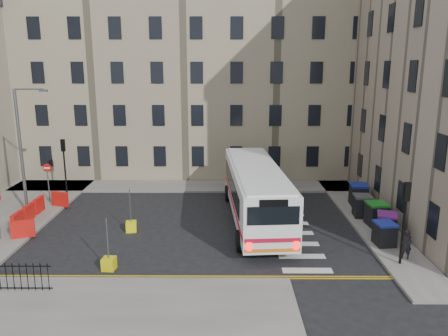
{
  "coord_description": "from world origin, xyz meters",
  "views": [
    {
      "loc": [
        0.11,
        -25.21,
        9.6
      ],
      "look_at": [
        -0.05,
        2.65,
        3.0
      ],
      "focal_mm": 35.0,
      "sensor_mm": 36.0,
      "label": 1
    }
  ],
  "objects_px": {
    "bollard_chevron": "(109,264)",
    "wheelie_bin_e": "(358,194)",
    "pedestrian": "(406,244)",
    "wheelie_bin_d": "(362,206)",
    "wheelie_bin_b": "(387,225)",
    "wheelie_bin_c": "(377,214)",
    "bollard_yellow": "(131,226)",
    "wheelie_bin_a": "(384,233)",
    "streetlamp": "(21,150)",
    "bus": "(255,190)"
  },
  "relations": [
    {
      "from": "wheelie_bin_c",
      "to": "wheelie_bin_d",
      "type": "height_order",
      "value": "wheelie_bin_c"
    },
    {
      "from": "bus",
      "to": "bollard_chevron",
      "type": "height_order",
      "value": "bus"
    },
    {
      "from": "wheelie_bin_b",
      "to": "bollard_chevron",
      "type": "distance_m",
      "value": 15.2
    },
    {
      "from": "bus",
      "to": "wheelie_bin_b",
      "type": "xyz_separation_m",
      "value": [
        7.22,
        -2.85,
        -1.16
      ]
    },
    {
      "from": "bus",
      "to": "wheelie_bin_d",
      "type": "bearing_deg",
      "value": 0.15
    },
    {
      "from": "bollard_chevron",
      "to": "wheelie_bin_c",
      "type": "bearing_deg",
      "value": 21.02
    },
    {
      "from": "wheelie_bin_b",
      "to": "wheelie_bin_e",
      "type": "height_order",
      "value": "wheelie_bin_e"
    },
    {
      "from": "wheelie_bin_d",
      "to": "bollard_chevron",
      "type": "relative_size",
      "value": 2.31
    },
    {
      "from": "wheelie_bin_e",
      "to": "wheelie_bin_d",
      "type": "bearing_deg",
      "value": -96.64
    },
    {
      "from": "wheelie_bin_e",
      "to": "bus",
      "type": "bearing_deg",
      "value": -154.44
    },
    {
      "from": "streetlamp",
      "to": "wheelie_bin_e",
      "type": "xyz_separation_m",
      "value": [
        22.25,
        1.72,
        -3.45
      ]
    },
    {
      "from": "bollard_yellow",
      "to": "bollard_chevron",
      "type": "bearing_deg",
      "value": -90.2
    },
    {
      "from": "bus",
      "to": "bollard_yellow",
      "type": "distance_m",
      "value": 7.84
    },
    {
      "from": "wheelie_bin_a",
      "to": "bollard_yellow",
      "type": "relative_size",
      "value": 2.11
    },
    {
      "from": "pedestrian",
      "to": "wheelie_bin_d",
      "type": "bearing_deg",
      "value": -82.77
    },
    {
      "from": "wheelie_bin_c",
      "to": "wheelie_bin_d",
      "type": "xyz_separation_m",
      "value": [
        -0.36,
        1.62,
        -0.02
      ]
    },
    {
      "from": "wheelie_bin_a",
      "to": "wheelie_bin_d",
      "type": "distance_m",
      "value": 4.55
    },
    {
      "from": "wheelie_bin_e",
      "to": "wheelie_bin_b",
      "type": "bearing_deg",
      "value": -86.89
    },
    {
      "from": "wheelie_bin_d",
      "to": "bollard_chevron",
      "type": "xyz_separation_m",
      "value": [
        -14.32,
        -7.26,
        -0.55
      ]
    },
    {
      "from": "wheelie_bin_a",
      "to": "bollard_yellow",
      "type": "bearing_deg",
      "value": 164.74
    },
    {
      "from": "streetlamp",
      "to": "wheelie_bin_d",
      "type": "relative_size",
      "value": 5.87
    },
    {
      "from": "wheelie_bin_a",
      "to": "bollard_yellow",
      "type": "xyz_separation_m",
      "value": [
        -14.12,
        2.23,
        -0.49
      ]
    },
    {
      "from": "bollard_chevron",
      "to": "wheelie_bin_e",
      "type": "bearing_deg",
      "value": 33.16
    },
    {
      "from": "wheelie_bin_b",
      "to": "wheelie_bin_e",
      "type": "xyz_separation_m",
      "value": [
        0.1,
        5.73,
        0.06
      ]
    },
    {
      "from": "wheelie_bin_b",
      "to": "wheelie_bin_c",
      "type": "relative_size",
      "value": 1.05
    },
    {
      "from": "wheelie_bin_c",
      "to": "pedestrian",
      "type": "bearing_deg",
      "value": -96.73
    },
    {
      "from": "wheelie_bin_b",
      "to": "wheelie_bin_d",
      "type": "relative_size",
      "value": 1.07
    },
    {
      "from": "pedestrian",
      "to": "wheelie_bin_e",
      "type": "bearing_deg",
      "value": -86.38
    },
    {
      "from": "streetlamp",
      "to": "wheelie_bin_a",
      "type": "xyz_separation_m",
      "value": [
        21.61,
        -5.21,
        -3.55
      ]
    },
    {
      "from": "wheelie_bin_d",
      "to": "streetlamp",
      "type": "bearing_deg",
      "value": -177.81
    },
    {
      "from": "wheelie_bin_d",
      "to": "bollard_chevron",
      "type": "distance_m",
      "value": 16.07
    },
    {
      "from": "wheelie_bin_b",
      "to": "bollard_chevron",
      "type": "xyz_separation_m",
      "value": [
        -14.67,
        -3.92,
        -0.53
      ]
    },
    {
      "from": "wheelie_bin_a",
      "to": "wheelie_bin_c",
      "type": "bearing_deg",
      "value": 73.11
    },
    {
      "from": "wheelie_bin_a",
      "to": "bollard_chevron",
      "type": "relative_size",
      "value": 2.11
    },
    {
      "from": "wheelie_bin_b",
      "to": "pedestrian",
      "type": "distance_m",
      "value": 2.96
    },
    {
      "from": "wheelie_bin_e",
      "to": "pedestrian",
      "type": "bearing_deg",
      "value": -87.23
    },
    {
      "from": "wheelie_bin_a",
      "to": "bollard_yellow",
      "type": "height_order",
      "value": "wheelie_bin_a"
    },
    {
      "from": "wheelie_bin_d",
      "to": "bollard_yellow",
      "type": "relative_size",
      "value": 2.31
    },
    {
      "from": "wheelie_bin_a",
      "to": "wheelie_bin_d",
      "type": "height_order",
      "value": "wheelie_bin_d"
    },
    {
      "from": "streetlamp",
      "to": "pedestrian",
      "type": "height_order",
      "value": "streetlamp"
    },
    {
      "from": "streetlamp",
      "to": "bollard_yellow",
      "type": "bearing_deg",
      "value": -21.69
    },
    {
      "from": "wheelie_bin_e",
      "to": "pedestrian",
      "type": "xyz_separation_m",
      "value": [
        -0.2,
        -8.68,
        0.04
      ]
    },
    {
      "from": "bollard_yellow",
      "to": "bollard_chevron",
      "type": "xyz_separation_m",
      "value": [
        -0.02,
        -4.95,
        0.0
      ]
    },
    {
      "from": "streetlamp",
      "to": "wheelie_bin_e",
      "type": "height_order",
      "value": "streetlamp"
    },
    {
      "from": "wheelie_bin_c",
      "to": "wheelie_bin_e",
      "type": "bearing_deg",
      "value": 83.36
    },
    {
      "from": "pedestrian",
      "to": "wheelie_bin_a",
      "type": "bearing_deg",
      "value": -71.11
    },
    {
      "from": "bus",
      "to": "bollard_yellow",
      "type": "xyz_separation_m",
      "value": [
        -7.43,
        -1.83,
        -1.69
      ]
    },
    {
      "from": "wheelie_bin_a",
      "to": "bollard_chevron",
      "type": "bearing_deg",
      "value": -175.4
    },
    {
      "from": "wheelie_bin_d",
      "to": "wheelie_bin_a",
      "type": "bearing_deg",
      "value": -88.38
    },
    {
      "from": "bus",
      "to": "wheelie_bin_a",
      "type": "relative_size",
      "value": 10.18
    }
  ]
}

